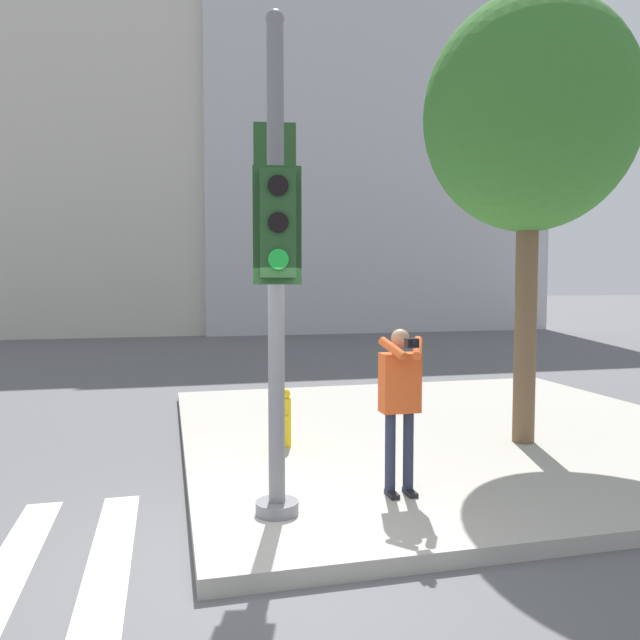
{
  "coord_description": "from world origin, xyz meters",
  "views": [
    {
      "loc": [
        -0.69,
        -5.09,
        2.4
      ],
      "look_at": [
        0.85,
        1.17,
        1.98
      ],
      "focal_mm": 35.0,
      "sensor_mm": 36.0,
      "label": 1
    }
  ],
  "objects_px": {
    "street_tree": "(530,117)",
    "fire_hydrant": "(284,417)",
    "person_photographer": "(400,396)",
    "traffic_signal_pole": "(276,244)"
  },
  "relations": [
    {
      "from": "traffic_signal_pole",
      "to": "person_photographer",
      "type": "bearing_deg",
      "value": 9.81
    },
    {
      "from": "person_photographer",
      "to": "street_tree",
      "type": "xyz_separation_m",
      "value": [
        2.43,
        1.58,
        3.37
      ]
    },
    {
      "from": "traffic_signal_pole",
      "to": "person_photographer",
      "type": "height_order",
      "value": "traffic_signal_pole"
    },
    {
      "from": "traffic_signal_pole",
      "to": "street_tree",
      "type": "height_order",
      "value": "street_tree"
    },
    {
      "from": "person_photographer",
      "to": "street_tree",
      "type": "bearing_deg",
      "value": 33.1
    },
    {
      "from": "fire_hydrant",
      "to": "street_tree",
      "type": "bearing_deg",
      "value": -9.81
    },
    {
      "from": "street_tree",
      "to": "fire_hydrant",
      "type": "distance_m",
      "value": 5.2
    },
    {
      "from": "traffic_signal_pole",
      "to": "street_tree",
      "type": "distance_m",
      "value": 4.56
    },
    {
      "from": "traffic_signal_pole",
      "to": "street_tree",
      "type": "bearing_deg",
      "value": 25.74
    },
    {
      "from": "person_photographer",
      "to": "fire_hydrant",
      "type": "relative_size",
      "value": 2.2
    }
  ]
}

